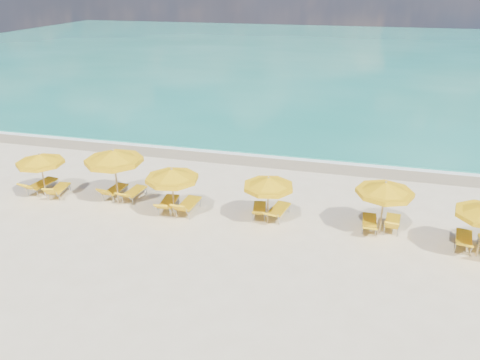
# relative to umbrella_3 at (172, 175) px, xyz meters

# --- Properties ---
(ground_plane) EXTENTS (120.00, 120.00, 0.00)m
(ground_plane) POSITION_rel_umbrella_3_xyz_m (2.43, 0.36, -1.93)
(ground_plane) COLOR beige
(ocean) EXTENTS (120.00, 80.00, 0.30)m
(ocean) POSITION_rel_umbrella_3_xyz_m (2.43, 48.36, -1.93)
(ocean) COLOR #167B6A
(ocean) RESTS_ON ground
(wet_sand_band) EXTENTS (120.00, 2.60, 0.01)m
(wet_sand_band) POSITION_rel_umbrella_3_xyz_m (2.43, 7.76, -1.93)
(wet_sand_band) COLOR tan
(wet_sand_band) RESTS_ON ground
(foam_line) EXTENTS (120.00, 1.20, 0.03)m
(foam_line) POSITION_rel_umbrella_3_xyz_m (2.43, 8.56, -1.93)
(foam_line) COLOR white
(foam_line) RESTS_ON ground
(whitecap_near) EXTENTS (14.00, 0.36, 0.05)m
(whitecap_near) POSITION_rel_umbrella_3_xyz_m (-3.57, 17.36, -1.93)
(whitecap_near) COLOR white
(whitecap_near) RESTS_ON ground
(whitecap_far) EXTENTS (18.00, 0.30, 0.05)m
(whitecap_far) POSITION_rel_umbrella_3_xyz_m (10.43, 24.36, -1.93)
(whitecap_far) COLOR white
(whitecap_far) RESTS_ON ground
(umbrella_1) EXTENTS (2.65, 2.65, 2.16)m
(umbrella_1) POSITION_rel_umbrella_3_xyz_m (-6.56, 0.39, -0.09)
(umbrella_1) COLOR tan
(umbrella_1) RESTS_ON ground
(umbrella_2) EXTENTS (3.41, 3.41, 2.60)m
(umbrella_2) POSITION_rel_umbrella_3_xyz_m (-2.97, 0.64, 0.29)
(umbrella_2) COLOR tan
(umbrella_2) RESTS_ON ground
(umbrella_3) EXTENTS (2.69, 2.69, 2.26)m
(umbrella_3) POSITION_rel_umbrella_3_xyz_m (0.00, 0.00, 0.00)
(umbrella_3) COLOR tan
(umbrella_3) RESTS_ON ground
(umbrella_4) EXTENTS (2.46, 2.46, 2.12)m
(umbrella_4) POSITION_rel_umbrella_3_xyz_m (3.97, 0.45, -0.12)
(umbrella_4) COLOR tan
(umbrella_4) RESTS_ON ground
(umbrella_5) EXTENTS (2.26, 2.26, 2.27)m
(umbrella_5) POSITION_rel_umbrella_3_xyz_m (8.49, 0.76, 0.01)
(umbrella_5) COLOR tan
(umbrella_5) RESTS_ON ground
(lounger_1_left) EXTENTS (0.88, 2.00, 0.88)m
(lounger_1_left) POSITION_rel_umbrella_3_xyz_m (-7.08, 0.81, -1.69)
(lounger_1_left) COLOR #A5A8AD
(lounger_1_left) RESTS_ON ground
(lounger_1_right) EXTENTS (0.84, 1.76, 0.84)m
(lounger_1_right) POSITION_rel_umbrella_3_xyz_m (-6.01, 0.59, -1.71)
(lounger_1_right) COLOR #A5A8AD
(lounger_1_right) RESTS_ON ground
(lounger_2_left) EXTENTS (0.73, 1.79, 0.84)m
(lounger_2_left) POSITION_rel_umbrella_3_xyz_m (-3.41, 1.15, -1.71)
(lounger_2_left) COLOR #A5A8AD
(lounger_2_left) RESTS_ON ground
(lounger_2_right) EXTENTS (0.77, 1.85, 0.78)m
(lounger_2_right) POSITION_rel_umbrella_3_xyz_m (-2.46, 1.16, -1.71)
(lounger_2_right) COLOR #A5A8AD
(lounger_2_right) RESTS_ON ground
(lounger_3_left) EXTENTS (0.79, 1.90, 0.81)m
(lounger_3_left) POSITION_rel_umbrella_3_xyz_m (-0.48, 0.52, -1.70)
(lounger_3_left) COLOR #A5A8AD
(lounger_3_left) RESTS_ON ground
(lounger_3_right) EXTENTS (0.76, 1.97, 0.91)m
(lounger_3_right) POSITION_rel_umbrella_3_xyz_m (0.44, 0.52, -1.69)
(lounger_3_right) COLOR #A5A8AD
(lounger_3_right) RESTS_ON ground
(lounger_4_left) EXTENTS (0.80, 1.72, 0.69)m
(lounger_4_left) POSITION_rel_umbrella_3_xyz_m (3.50, 1.02, -1.73)
(lounger_4_left) COLOR #A5A8AD
(lounger_4_left) RESTS_ON ground
(lounger_4_right) EXTENTS (0.96, 1.97, 0.72)m
(lounger_4_right) POSITION_rel_umbrella_3_xyz_m (4.32, 1.05, -1.71)
(lounger_4_right) COLOR #A5A8AD
(lounger_4_right) RESTS_ON ground
(lounger_5_left) EXTENTS (0.59, 1.77, 0.63)m
(lounger_5_left) POSITION_rel_umbrella_3_xyz_m (8.08, 0.99, -1.72)
(lounger_5_left) COLOR #A5A8AD
(lounger_5_left) RESTS_ON ground
(lounger_5_right) EXTENTS (0.76, 1.73, 0.82)m
(lounger_5_right) POSITION_rel_umbrella_3_xyz_m (8.98, 1.18, -1.72)
(lounger_5_right) COLOR #A5A8AD
(lounger_5_right) RESTS_ON ground
(lounger_6_left) EXTENTS (0.89, 1.88, 0.72)m
(lounger_6_left) POSITION_rel_umbrella_3_xyz_m (11.54, 0.45, -1.71)
(lounger_6_left) COLOR #A5A8AD
(lounger_6_left) RESTS_ON ground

